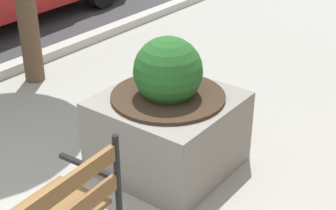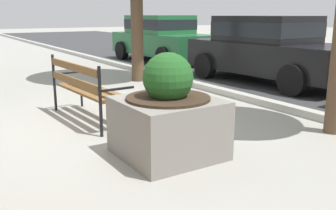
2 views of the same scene
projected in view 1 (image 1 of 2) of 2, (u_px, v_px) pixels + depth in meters
concrete_planter at (168, 120)px, 4.23m from camera, size 1.06×1.06×1.19m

